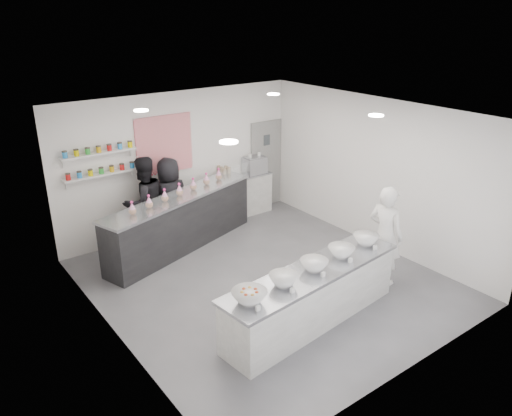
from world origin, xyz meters
The scene contains 26 objects.
floor centered at (0.00, 0.00, 0.00)m, with size 6.00×6.00×0.00m, color #515156.
ceiling centered at (0.00, 0.00, 3.00)m, with size 6.00×6.00×0.00m, color white.
back_wall centered at (0.00, 3.00, 1.50)m, with size 5.50×5.50×0.00m, color white.
left_wall centered at (-2.75, 0.00, 1.50)m, with size 6.00×6.00×0.00m, color white.
right_wall centered at (2.75, 0.00, 1.50)m, with size 6.00×6.00×0.00m, color white.
back_door centered at (2.30, 2.97, 1.05)m, with size 0.88×0.04×2.10m, color gray.
pattern_panel centered at (-0.35, 2.98, 1.95)m, with size 1.25×0.03×1.20m, color red.
jar_shelf_lower centered at (-1.75, 2.90, 1.60)m, with size 1.45×0.22×0.04m, color silver.
jar_shelf_upper centered at (-1.75, 2.90, 2.02)m, with size 1.45×0.22×0.04m, color silver.
preserve_jars centered at (-1.75, 2.88, 1.88)m, with size 1.45×0.10×0.56m, color red, non-canonical shape.
downlight_0 centered at (-1.40, -1.00, 2.98)m, with size 0.24×0.24×0.02m, color white.
downlight_1 centered at (1.40, -1.00, 2.98)m, with size 0.24×0.24×0.02m, color white.
downlight_2 centered at (-1.40, 1.60, 2.98)m, with size 0.24×0.24×0.02m, color white.
downlight_3 centered at (1.40, 1.60, 2.98)m, with size 0.24×0.24×0.02m, color white.
prep_counter centered at (-0.18, -1.39, 0.45)m, with size 3.31×0.75×0.90m, color #B1B1AC.
back_bar centered at (-0.52, 2.10, 0.56)m, with size 3.64×0.67×1.13m, color black.
sneeze_guard centered at (-0.43, 1.80, 1.28)m, with size 3.59×0.02×0.31m, color white.
espresso_ledge centered at (1.55, 2.78, 0.48)m, with size 1.29×0.41×0.96m, color #B1B1AC.
espresso_machine centered at (1.82, 2.78, 1.15)m, with size 0.51×0.35×0.39m, color #93969E.
cup_stacks centered at (1.00, 2.78, 1.11)m, with size 0.24×0.24×0.31m, color tan, non-canonical shape.
prep_bowls centered at (-0.18, -1.39, 0.99)m, with size 3.03×0.53×0.17m, color white, non-canonical shape.
label_cards centered at (-0.23, -1.92, 0.94)m, with size 2.66×0.04×0.07m, color white, non-canonical shape.
cookie_bags centered at (-0.52, 2.10, 1.26)m, with size 2.54×0.14×0.26m, color #FA90CE, non-canonical shape.
woman_prep centered at (1.67, -1.22, 0.90)m, with size 0.65×0.43×1.79m, color white.
staff_left centered at (-1.05, 2.60, 0.95)m, with size 0.92×0.72×1.89m, color black.
staff_right centered at (-0.49, 2.60, 0.89)m, with size 0.87×0.56×1.77m, color black.
Camera 1 is at (-4.81, -6.15, 4.56)m, focal length 35.00 mm.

